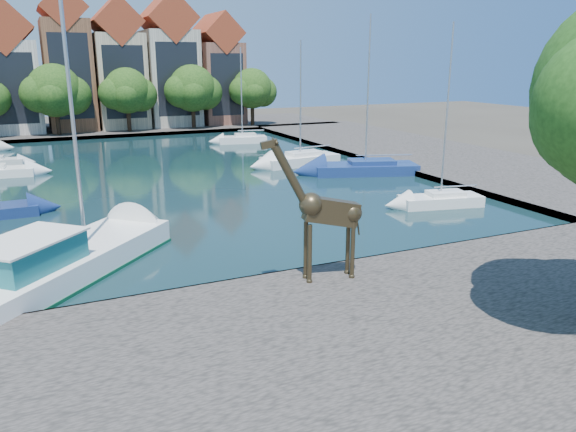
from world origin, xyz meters
name	(u,v)px	position (x,y,z in m)	size (l,w,h in m)	color
ground	(285,281)	(0.00, 0.00, 0.00)	(160.00, 160.00, 0.00)	#38332B
water_basin	(160,176)	(0.00, 24.00, 0.04)	(38.00, 50.00, 0.08)	black
near_quay	(379,353)	(0.00, -7.00, 0.25)	(50.00, 14.00, 0.50)	#524B47
far_quay	(107,129)	(0.00, 56.00, 0.25)	(60.00, 16.00, 0.50)	#524B47
right_quay	(419,152)	(25.00, 24.00, 0.25)	(14.00, 52.00, 0.50)	#524B47
townhouse_west_inner	(9,73)	(-10.50, 55.99, 7.35)	(6.43, 9.18, 15.15)	beige
townhouse_center	(67,64)	(-4.00, 55.99, 8.36)	(5.44, 9.18, 16.93)	brown
townhouse_east_inner	(118,69)	(2.00, 55.99, 7.73)	(5.94, 9.18, 15.79)	#C2AD8A
townhouse_east_mid	(169,66)	(8.50, 55.99, 8.10)	(6.43, 9.18, 16.65)	#BEB5A2
townhouse_east_end	(217,73)	(15.00, 55.99, 7.11)	(5.44, 9.18, 14.43)	brown
far_tree_mid_west	(56,92)	(-5.89, 50.49, 5.29)	(7.80, 6.00, 8.00)	#332114
far_tree_mid_east	(128,92)	(2.10, 50.49, 5.13)	(7.02, 5.40, 7.52)	#332114
far_tree_east	(193,90)	(10.11, 50.49, 5.24)	(7.54, 5.80, 7.84)	#332114
far_tree_far_east	(253,90)	(18.09, 50.49, 5.08)	(6.76, 5.20, 7.36)	#332114
giraffe_statue	(324,211)	(0.99, -1.46, 3.26)	(3.93, 0.97, 5.61)	#3B301D
motorsailer	(59,260)	(-8.45, 3.84, 0.95)	(10.05, 10.38, 11.34)	white
sailboat_right_a	(441,198)	(13.75, 7.02, 0.62)	(5.36, 2.80, 10.89)	white
sailboat_right_b	(365,166)	(15.00, 17.75, 0.69)	(8.60, 5.26, 12.09)	navy
sailboat_right_c	(300,158)	(12.00, 23.45, 0.69)	(7.07, 3.19, 10.34)	white
sailboat_right_d	(242,138)	(12.00, 38.03, 0.67)	(5.40, 2.78, 10.06)	white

